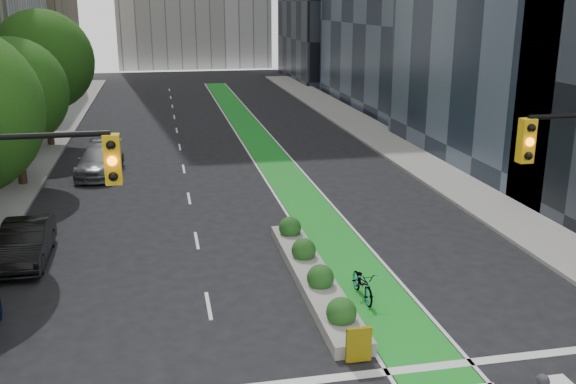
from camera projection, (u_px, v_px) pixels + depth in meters
name	position (u px, v px, depth m)	size (l,w,h in m)	color
sidewalk_left	(19.00, 171.00, 36.67)	(3.60, 90.00, 0.15)	gray
sidewalk_right	(408.00, 153.00, 41.14)	(3.60, 90.00, 0.15)	gray
bike_lane_paint	(260.00, 144.00, 44.19)	(2.20, 70.00, 0.01)	#198E23
tree_midfar	(12.00, 93.00, 32.62)	(5.60, 5.60, 7.76)	black
tree_far	(43.00, 61.00, 41.80)	(6.60, 6.60, 9.00)	black
median_planter	(313.00, 273.00, 22.16)	(1.20, 10.26, 1.10)	gray
bicycle	(363.00, 283.00, 21.02)	(0.68, 1.96, 1.03)	gray
parked_car_left_mid	(25.00, 243.00, 23.91)	(1.60, 4.60, 1.52)	black
parked_car_left_far	(100.00, 161.00, 36.13)	(2.20, 5.41, 1.57)	slate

